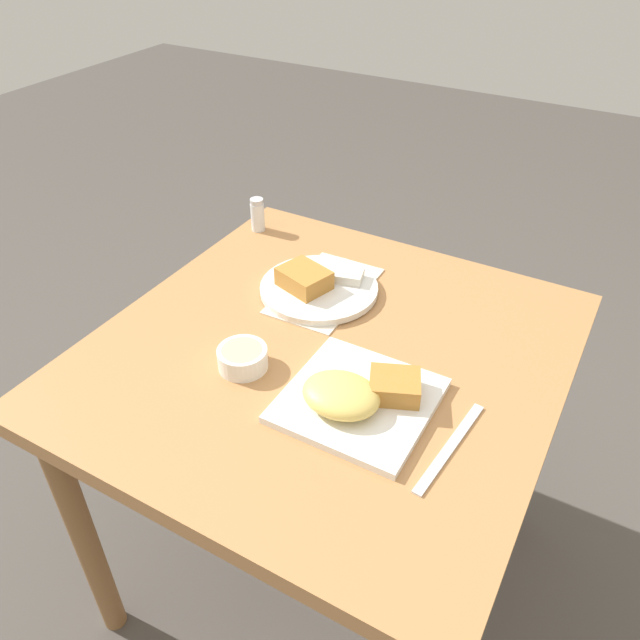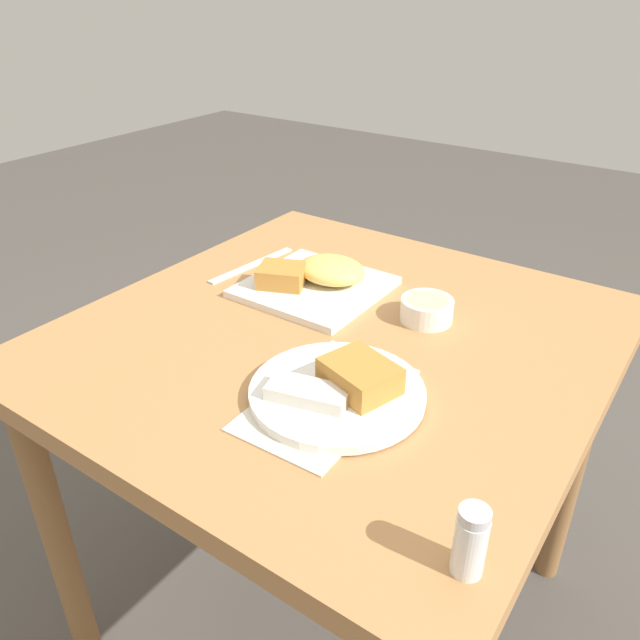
{
  "view_description": "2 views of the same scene",
  "coord_description": "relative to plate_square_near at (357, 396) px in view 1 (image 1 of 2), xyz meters",
  "views": [
    {
      "loc": [
        0.43,
        -0.79,
        1.44
      ],
      "look_at": [
        -0.02,
        0.0,
        0.77
      ],
      "focal_mm": 35.0,
      "sensor_mm": 36.0,
      "label": 1
    },
    {
      "loc": [
        -0.49,
        0.75,
        1.23
      ],
      "look_at": [
        0.02,
        0.02,
        0.73
      ],
      "focal_mm": 35.0,
      "sensor_mm": 36.0,
      "label": 2
    }
  ],
  "objects": [
    {
      "name": "ground_plane",
      "position": [
        -0.12,
        0.11,
        -0.73
      ],
      "size": [
        8.0,
        8.0,
        0.0
      ],
      "primitive_type": "plane",
      "color": "#4C4742"
    },
    {
      "name": "sauce_ramekin",
      "position": [
        -0.22,
        -0.01,
        -0.0
      ],
      "size": [
        0.09,
        0.09,
        0.04
      ],
      "color": "white",
      "rests_on": "dining_table"
    },
    {
      "name": "salt_shaker",
      "position": [
        -0.48,
        0.43,
        0.01
      ],
      "size": [
        0.03,
        0.03,
        0.08
      ],
      "color": "white",
      "rests_on": "dining_table"
    },
    {
      "name": "butter_knife",
      "position": [
        0.17,
        -0.01,
        -0.02
      ],
      "size": [
        0.04,
        0.22,
        0.0
      ],
      "rotation": [
        0.0,
        0.0,
        1.47
      ],
      "color": "silver",
      "rests_on": "dining_table"
    },
    {
      "name": "plate_square_near",
      "position": [
        0.0,
        0.0,
        0.0
      ],
      "size": [
        0.24,
        0.24,
        0.06
      ],
      "color": "white",
      "rests_on": "dining_table"
    },
    {
      "name": "dining_table",
      "position": [
        -0.12,
        0.11,
        -0.11
      ],
      "size": [
        0.83,
        0.86,
        0.71
      ],
      "color": "#B27A47",
      "rests_on": "ground_plane"
    },
    {
      "name": "plate_oval_far",
      "position": [
        -0.22,
        0.26,
        -0.0
      ],
      "size": [
        0.25,
        0.25,
        0.05
      ],
      "color": "white",
      "rests_on": "menu_card"
    },
    {
      "name": "menu_card",
      "position": [
        -0.21,
        0.27,
        -0.02
      ],
      "size": [
        0.16,
        0.27,
        0.0
      ],
      "rotation": [
        0.0,
        0.0,
        0.02
      ],
      "color": "beige",
      "rests_on": "dining_table"
    }
  ]
}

